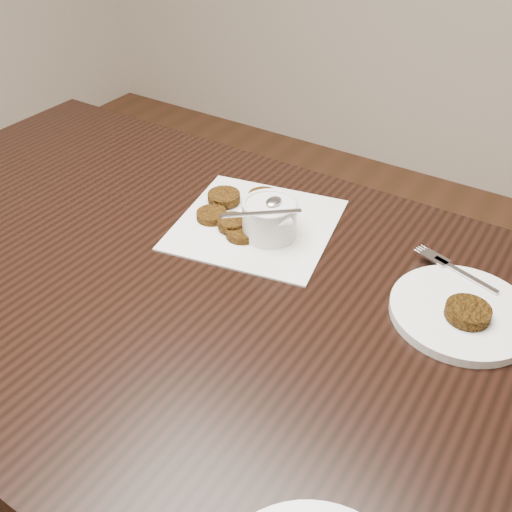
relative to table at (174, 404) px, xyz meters
The scene contains 5 objects.
table is the anchor object (origin of this frame).
napkin 0.43m from the table, 65.29° to the left, with size 0.28×0.28×0.00m, color white.
sauce_ramekin 0.49m from the table, 53.75° to the left, with size 0.13×0.13×0.13m, color silver, non-canonical shape.
patty_cluster 0.44m from the table, 74.11° to the left, with size 0.20×0.20×0.02m, color brown, non-canonical shape.
plate_with_patty 0.63m from the table, 17.04° to the left, with size 0.21×0.21×0.03m, color white, non-canonical shape.
Camera 1 is at (0.53, -0.48, 1.35)m, focal length 40.80 mm.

